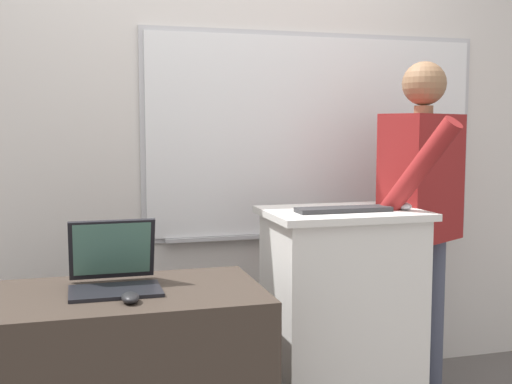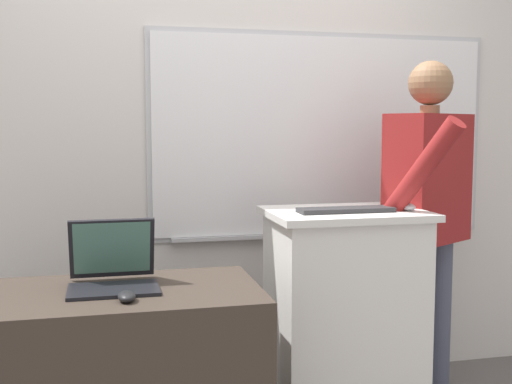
{
  "view_description": "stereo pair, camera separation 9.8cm",
  "coord_description": "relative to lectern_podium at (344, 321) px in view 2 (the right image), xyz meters",
  "views": [
    {
      "loc": [
        -0.67,
        -2.03,
        1.36
      ],
      "look_at": [
        0.02,
        0.38,
        1.11
      ],
      "focal_mm": 45.0,
      "sensor_mm": 36.0,
      "label": 1
    },
    {
      "loc": [
        -0.57,
        -2.06,
        1.36
      ],
      "look_at": [
        0.02,
        0.38,
        1.11
      ],
      "focal_mm": 45.0,
      "sensor_mm": 36.0,
      "label": 2
    }
  ],
  "objects": [
    {
      "name": "computer_mouse_by_keyboard",
      "position": [
        0.26,
        -0.07,
        0.51
      ],
      "size": [
        0.06,
        0.1,
        0.03
      ],
      "color": "#BCBCC1",
      "rests_on": "lectern_podium"
    },
    {
      "name": "back_wall",
      "position": [
        -0.44,
        0.7,
        0.94
      ],
      "size": [
        6.4,
        0.17,
        2.89
      ],
      "color": "silver",
      "rests_on": "ground_plane"
    },
    {
      "name": "computer_mouse_by_laptop",
      "position": [
        -0.96,
        -0.44,
        0.29
      ],
      "size": [
        0.06,
        0.1,
        0.03
      ],
      "color": "black",
      "rests_on": "side_desk"
    },
    {
      "name": "person_presenter",
      "position": [
        0.48,
        0.15,
        0.47
      ],
      "size": [
        0.62,
        0.71,
        1.67
      ],
      "rotation": [
        0.0,
        0.0,
        0.52
      ],
      "color": "#474C60",
      "rests_on": "ground_plane"
    },
    {
      "name": "laptop",
      "position": [
        -1.0,
        -0.21,
        0.35
      ],
      "size": [
        0.32,
        0.31,
        0.25
      ],
      "color": "black",
      "rests_on": "side_desk"
    },
    {
      "name": "wireless_keyboard",
      "position": [
        -0.02,
        -0.06,
        0.51
      ],
      "size": [
        0.41,
        0.11,
        0.02
      ],
      "color": "#2D2D30",
      "rests_on": "lectern_podium"
    },
    {
      "name": "lectern_podium",
      "position": [
        0.0,
        0.0,
        0.0
      ],
      "size": [
        0.68,
        0.5,
        1.0
      ],
      "color": "silver",
      "rests_on": "ground_plane"
    }
  ]
}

